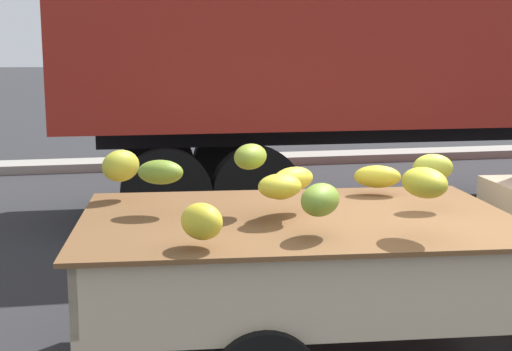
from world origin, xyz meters
The scene contains 2 objects.
curb_strip centered at (0.00, 9.36, 0.08)m, with size 80.00×0.80×0.16m, color gray.
semi_trailer centered at (2.97, 5.04, 2.54)m, with size 12.08×2.97×3.95m.
Camera 1 is at (-2.34, -4.13, 2.18)m, focal length 49.02 mm.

